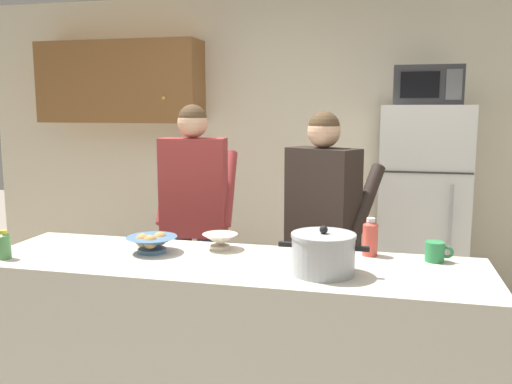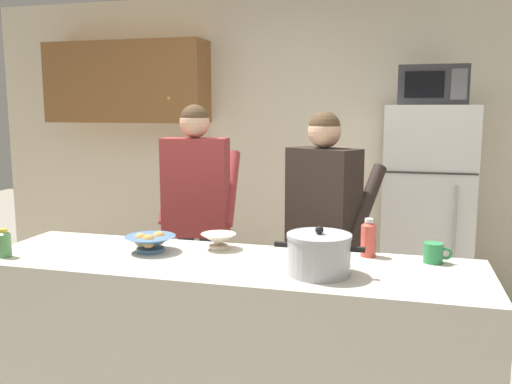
% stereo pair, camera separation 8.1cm
% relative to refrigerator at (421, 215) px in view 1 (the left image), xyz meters
% --- Properties ---
extents(back_wall_unit, '(6.00, 0.48, 2.60)m').
position_rel_refrigerator_xyz_m(back_wall_unit, '(-1.23, 0.41, 0.56)').
color(back_wall_unit, beige).
rests_on(back_wall_unit, ground).
extents(kitchen_island, '(2.41, 0.68, 0.92)m').
position_rel_refrigerator_xyz_m(kitchen_island, '(-0.98, -1.85, -0.37)').
color(kitchen_island, beige).
rests_on(kitchen_island, ground).
extents(refrigerator, '(0.64, 0.68, 1.66)m').
position_rel_refrigerator_xyz_m(refrigerator, '(0.00, 0.00, 0.00)').
color(refrigerator, white).
rests_on(refrigerator, ground).
extents(microwave, '(0.48, 0.37, 0.28)m').
position_rel_refrigerator_xyz_m(microwave, '(0.00, -0.02, 0.97)').
color(microwave, '#2D2D30').
rests_on(microwave, refrigerator).
extents(person_near_pot, '(0.54, 0.46, 1.66)m').
position_rel_refrigerator_xyz_m(person_near_pot, '(-1.49, -0.92, 0.21)').
color(person_near_pot, '#33384C').
rests_on(person_near_pot, ground).
extents(person_by_sink, '(0.61, 0.57, 1.62)m').
position_rel_refrigerator_xyz_m(person_by_sink, '(-0.62, -1.13, 0.18)').
color(person_by_sink, '#33384C').
rests_on(person_by_sink, ground).
extents(cooking_pot, '(0.39, 0.28, 0.22)m').
position_rel_refrigerator_xyz_m(cooking_pot, '(-0.52, -1.94, 0.18)').
color(cooking_pot, '#ADAFB5').
rests_on(cooking_pot, kitchen_island).
extents(coffee_mug, '(0.13, 0.09, 0.10)m').
position_rel_refrigerator_xyz_m(coffee_mug, '(-0.03, -1.62, 0.14)').
color(coffee_mug, '#2D8C4C').
rests_on(coffee_mug, kitchen_island).
extents(bread_bowl, '(0.26, 0.26, 0.10)m').
position_rel_refrigerator_xyz_m(bread_bowl, '(-1.40, -1.79, 0.14)').
color(bread_bowl, '#4C7299').
rests_on(bread_bowl, kitchen_island).
extents(empty_bowl, '(0.18, 0.18, 0.08)m').
position_rel_refrigerator_xyz_m(empty_bowl, '(-1.09, -1.64, 0.14)').
color(empty_bowl, beige).
rests_on(empty_bowl, kitchen_island).
extents(bottle_near_edge, '(0.06, 0.06, 0.14)m').
position_rel_refrigerator_xyz_m(bottle_near_edge, '(-2.04, -2.06, 0.16)').
color(bottle_near_edge, '#4C8C4C').
rests_on(bottle_near_edge, kitchen_island).
extents(bottle_mid_counter, '(0.07, 0.07, 0.19)m').
position_rel_refrigerator_xyz_m(bottle_mid_counter, '(-0.33, -1.59, 0.18)').
color(bottle_mid_counter, '#D84C3F').
rests_on(bottle_mid_counter, kitchen_island).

